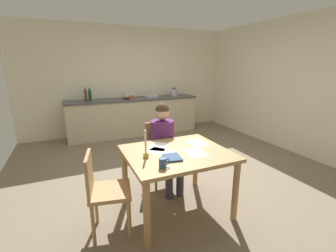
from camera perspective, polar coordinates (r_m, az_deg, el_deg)
ground_plane at (r=3.90m, az=0.96°, el=-10.98°), size 5.20×5.20×0.04m
wall_back at (r=5.98m, az=-9.68°, el=11.08°), size 5.20×0.12×2.60m
wall_right at (r=5.19m, az=28.47°, el=8.92°), size 0.12×5.20×2.60m
kitchen_counter at (r=5.75m, az=-8.41°, el=2.44°), size 3.17×0.64×0.90m
dining_table at (r=2.64m, az=2.20°, el=-8.58°), size 1.14×0.97×0.75m
chair_at_table at (r=3.34m, az=-1.97°, el=-5.87°), size 0.41×0.41×0.89m
person_seated at (r=3.15m, az=-0.91°, el=-3.74°), size 0.33×0.60×1.19m
chair_side_empty at (r=2.45m, az=-15.69°, el=-14.98°), size 0.47×0.47×0.87m
coffee_mug at (r=2.20m, az=-1.26°, el=-9.14°), size 0.11×0.07×0.10m
candlestick at (r=2.42m, az=-5.56°, el=-5.88°), size 0.06×0.06×0.30m
book_magazine at (r=2.41m, az=1.08°, el=-7.83°), size 0.20×0.23×0.02m
paper_letter at (r=2.58m, az=6.79°, el=-6.57°), size 0.25×0.32×0.00m
paper_bill at (r=2.89m, az=7.23°, el=-4.17°), size 0.21×0.30×0.00m
paper_envelope at (r=2.75m, az=-2.39°, el=-5.09°), size 0.35×0.36×0.00m
paper_receipt at (r=2.59m, az=-1.86°, el=-6.42°), size 0.35×0.36×0.00m
sink_unit at (r=5.82m, az=-4.11°, el=7.41°), size 0.36×0.36×0.24m
bottle_oil at (r=5.45m, az=-19.80°, el=7.17°), size 0.06×0.06×0.30m
bottle_vinegar at (r=5.53m, az=-18.86°, el=7.28°), size 0.07×0.07×0.28m
mixing_bowl at (r=5.62m, az=-10.13°, el=7.28°), size 0.24×0.24×0.11m
stovetop_kettle at (r=6.04m, az=1.54°, el=8.45°), size 0.18×0.18×0.22m
wine_glass_near_sink at (r=5.82m, az=-8.43°, el=8.15°), size 0.07×0.07×0.15m
wine_glass_by_kettle at (r=5.80m, az=-9.32°, el=8.08°), size 0.07×0.07×0.15m
wine_glass_back_left at (r=5.77m, az=-10.29°, el=8.01°), size 0.07×0.07×0.15m
teacup_on_counter at (r=5.50m, az=-9.28°, el=7.03°), size 0.11×0.07×0.09m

